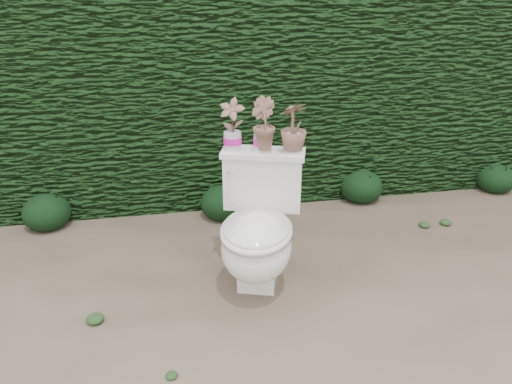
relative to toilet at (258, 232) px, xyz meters
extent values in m
plane|color=#7D6956|center=(-0.18, -0.06, -0.36)|extent=(60.00, 60.00, 0.00)
cube|color=#193D14|center=(-0.18, 1.54, 0.44)|extent=(8.00, 1.00, 1.60)
cube|color=white|center=(0.01, 0.02, -0.26)|extent=(0.30, 0.35, 0.20)
ellipsoid|color=white|center=(-0.02, -0.08, -0.06)|extent=(0.54, 0.61, 0.39)
cube|color=white|center=(0.07, 0.23, 0.22)|extent=(0.50, 0.30, 0.34)
cube|color=white|center=(0.07, 0.23, 0.40)|extent=(0.53, 0.33, 0.03)
cylinder|color=silver|center=(-0.13, 0.19, 0.32)|extent=(0.04, 0.06, 0.02)
sphere|color=silver|center=(-0.14, 0.16, 0.32)|extent=(0.03, 0.03, 0.03)
imported|color=#1F6624|center=(-0.10, 0.28, 0.57)|extent=(0.18, 0.16, 0.29)
imported|color=#1F6624|center=(0.07, 0.23, 0.57)|extent=(0.19, 0.21, 0.30)
imported|color=#1F6624|center=(0.24, 0.18, 0.56)|extent=(0.20, 0.20, 0.28)
ellipsoid|color=black|center=(-1.42, 1.00, -0.22)|extent=(0.35, 0.35, 0.28)
ellipsoid|color=black|center=(-0.11, 0.93, -0.22)|extent=(0.34, 0.34, 0.27)
ellipsoid|color=black|center=(1.06, 1.03, -0.21)|extent=(0.35, 0.35, 0.28)
ellipsoid|color=black|center=(2.27, 1.00, -0.23)|extent=(0.32, 0.32, 0.26)
camera|label=1|loc=(-0.47, -2.53, 1.44)|focal=35.00mm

